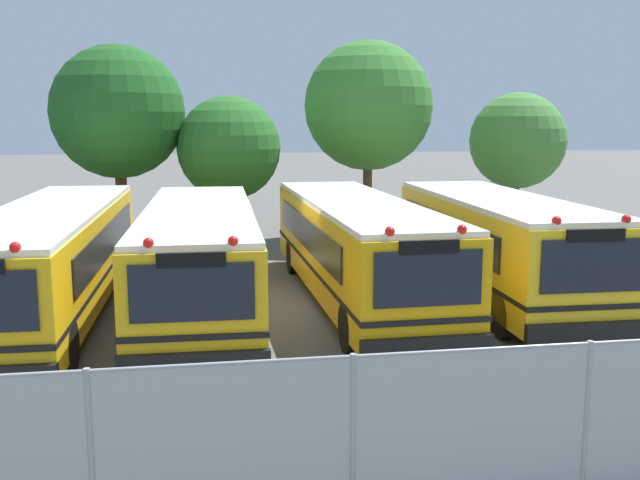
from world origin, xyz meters
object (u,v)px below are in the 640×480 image
tree_1 (118,112)px  tree_3 (373,108)px  school_bus_3 (497,243)px  tree_2 (226,149)px  school_bus_1 (200,254)px  school_bus_0 (52,256)px  tree_4 (516,140)px  school_bus_2 (356,246)px

tree_1 → tree_3: size_ratio=0.96×
school_bus_3 → tree_2: bearing=-53.7°
tree_3 → school_bus_1: bearing=-123.7°
school_bus_0 → tree_2: size_ratio=2.19×
tree_1 → tree_4: (14.96, 0.65, -1.06)m
school_bus_0 → tree_2: (4.35, 8.72, 2.05)m
school_bus_1 → school_bus_2: size_ratio=0.98×
school_bus_1 → tree_4: bearing=-139.4°
school_bus_3 → tree_4: size_ratio=1.73×
school_bus_1 → tree_4: tree_4 is taller
tree_2 → tree_3: bearing=6.9°
school_bus_0 → tree_1: bearing=-93.0°
school_bus_1 → tree_3: size_ratio=1.46×
tree_1 → tree_2: bearing=-5.8°
school_bus_0 → school_bus_2: school_bus_2 is taller
tree_1 → tree_3: tree_3 is taller
tree_1 → school_bus_0: bearing=-94.2°
school_bus_2 → tree_4: 13.07m
school_bus_0 → tree_4: tree_4 is taller
school_bus_0 → school_bus_1: bearing=176.5°
tree_4 → school_bus_1: bearing=-140.8°
school_bus_0 → school_bus_2: 7.15m
school_bus_1 → school_bus_2: 3.82m
tree_1 → school_bus_2: bearing=-54.4°
school_bus_1 → school_bus_0: bearing=-3.2°
school_bus_2 → tree_1: bearing=-55.4°
tree_1 → tree_2: tree_1 is taller
school_bus_0 → school_bus_1: school_bus_0 is taller
tree_3 → tree_1: bearing=-178.2°
school_bus_2 → tree_1: (-6.48, 9.05, 3.32)m
school_bus_2 → school_bus_0: bearing=-0.6°
tree_3 → tree_4: tree_3 is taller
school_bus_1 → tree_2: tree_2 is taller
tree_1 → school_bus_1: bearing=-74.1°
school_bus_1 → school_bus_3: school_bus_3 is taller
tree_2 → tree_3: size_ratio=0.72×
tree_1 → tree_3: bearing=1.8°
tree_1 → tree_2: (3.69, -0.37, -1.29)m
tree_3 → tree_4: size_ratio=1.33×
tree_1 → school_bus_3: bearing=-43.2°
school_bus_0 → tree_4: (15.62, 9.74, 2.27)m
tree_3 → school_bus_3: bearing=-84.8°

